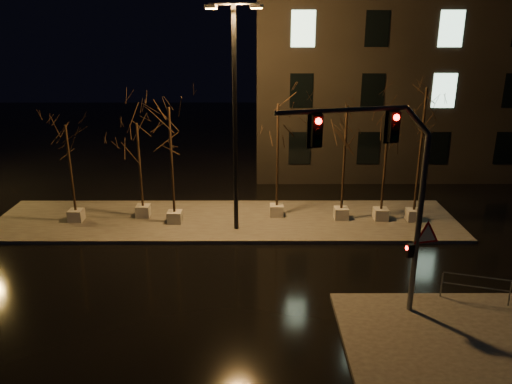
{
  "coord_description": "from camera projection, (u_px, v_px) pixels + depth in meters",
  "views": [
    {
      "loc": [
        1.39,
        -16.27,
        8.98
      ],
      "look_at": [
        1.43,
        2.17,
        2.8
      ],
      "focal_mm": 35.0,
      "sensor_mm": 36.0,
      "label": 1
    }
  ],
  "objects": [
    {
      "name": "ground",
      "position": [
        217.0,
        283.0,
        18.28
      ],
      "size": [
        90.0,
        90.0,
        0.0
      ],
      "primitive_type": "plane",
      "color": "black",
      "rests_on": "ground"
    },
    {
      "name": "median",
      "position": [
        226.0,
        220.0,
        23.95
      ],
      "size": [
        22.0,
        5.0,
        0.15
      ],
      "primitive_type": "cube",
      "color": "#403D39",
      "rests_on": "ground"
    },
    {
      "name": "sidewalk_corner",
      "position": [
        458.0,
        338.0,
        14.95
      ],
      "size": [
        7.0,
        5.0,
        0.15
      ],
      "primitive_type": "cube",
      "color": "#403D39",
      "rests_on": "ground"
    },
    {
      "name": "building",
      "position": [
        445.0,
        49.0,
        32.99
      ],
      "size": [
        25.0,
        12.0,
        15.0
      ],
      "primitive_type": "cube",
      "color": "black",
      "rests_on": "ground"
    },
    {
      "name": "tree_0",
      "position": [
        68.0,
        147.0,
        22.58
      ],
      "size": [
        1.8,
        1.8,
        4.73
      ],
      "color": "#A5A29A",
      "rests_on": "median"
    },
    {
      "name": "tree_1",
      "position": [
        138.0,
        145.0,
        23.14
      ],
      "size": [
        1.8,
        1.8,
        4.7
      ],
      "color": "#A5A29A",
      "rests_on": "median"
    },
    {
      "name": "tree_2",
      "position": [
        170.0,
        134.0,
        22.17
      ],
      "size": [
        1.8,
        1.8,
        5.57
      ],
      "color": "#A5A29A",
      "rests_on": "median"
    },
    {
      "name": "tree_3",
      "position": [
        278.0,
        130.0,
        23.01
      ],
      "size": [
        1.8,
        1.8,
        5.59
      ],
      "color": "#A5A29A",
      "rests_on": "median"
    },
    {
      "name": "tree_4",
      "position": [
        346.0,
        132.0,
        22.64
      ],
      "size": [
        1.8,
        1.8,
        5.58
      ],
      "color": "#A5A29A",
      "rests_on": "median"
    },
    {
      "name": "tree_5",
      "position": [
        387.0,
        141.0,
        22.66
      ],
      "size": [
        1.8,
        1.8,
        5.07
      ],
      "color": "#A5A29A",
      "rests_on": "median"
    },
    {
      "name": "tree_6",
      "position": [
        424.0,
        119.0,
        22.23
      ],
      "size": [
        1.8,
        1.8,
        6.41
      ],
      "color": "#A5A29A",
      "rests_on": "median"
    },
    {
      "name": "traffic_signal_mast",
      "position": [
        391.0,
        184.0,
        14.68
      ],
      "size": [
        5.35,
        1.4,
        6.7
      ],
      "rotation": [
        0.0,
        0.0,
        0.25
      ],
      "color": "#54575B",
      "rests_on": "sidewalk_corner"
    },
    {
      "name": "streetlight_main",
      "position": [
        235.0,
        106.0,
        21.04
      ],
      "size": [
        2.38,
        1.01,
        9.69
      ],
      "rotation": [
        0.0,
        0.0,
        -0.32
      ],
      "color": "black",
      "rests_on": "median"
    },
    {
      "name": "guard_rail_a",
      "position": [
        476.0,
        285.0,
        16.63
      ],
      "size": [
        2.08,
        0.66,
        0.94
      ],
      "rotation": [
        0.0,
        0.0,
        -0.29
      ],
      "color": "#54575B",
      "rests_on": "sidewalk_corner"
    }
  ]
}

